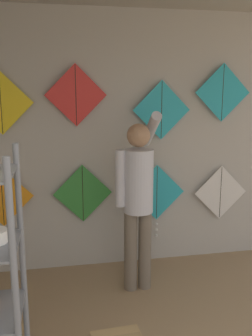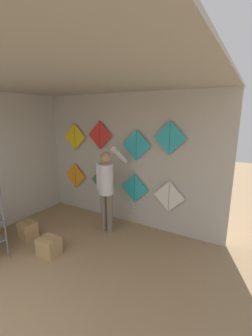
{
  "view_description": "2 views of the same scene",
  "coord_description": "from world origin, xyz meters",
  "px_view_note": "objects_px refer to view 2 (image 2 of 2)",
  "views": [
    {
      "loc": [
        -0.68,
        -0.35,
        1.99
      ],
      "look_at": [
        0.04,
        3.34,
        1.19
      ],
      "focal_mm": 40.0,
      "sensor_mm": 36.0,
      "label": 1
    },
    {
      "loc": [
        2.59,
        -0.43,
        2.38
      ],
      "look_at": [
        0.37,
        3.34,
        1.32
      ],
      "focal_mm": 24.0,
      "sensor_mm": 36.0,
      "label": 2
    }
  ],
  "objects_px": {
    "kite_3": "(169,196)",
    "kite_5": "(100,135)",
    "cardboard_box": "(49,246)",
    "kite_0": "(75,176)",
    "kite_2": "(134,190)",
    "kite_7": "(170,138)",
    "kite_4": "(75,137)",
    "cardboard_box_spare": "(28,230)",
    "kite_6": "(136,145)",
    "kite_1": "(103,181)",
    "shopkeeper": "(107,185)"
  },
  "relations": [
    {
      "from": "kite_0",
      "to": "kite_7",
      "type": "bearing_deg",
      "value": 0.0
    },
    {
      "from": "kite_6",
      "to": "cardboard_box",
      "type": "bearing_deg",
      "value": -114.34
    },
    {
      "from": "cardboard_box",
      "to": "kite_7",
      "type": "xyz_separation_m",
      "value": [
        1.48,
        1.72,
        1.79
      ]
    },
    {
      "from": "cardboard_box",
      "to": "kite_2",
      "type": "relative_size",
      "value": 0.43
    },
    {
      "from": "cardboard_box",
      "to": "cardboard_box_spare",
      "type": "height_order",
      "value": "cardboard_box_spare"
    },
    {
      "from": "kite_3",
      "to": "kite_1",
      "type": "bearing_deg",
      "value": 180.0
    },
    {
      "from": "kite_2",
      "to": "kite_6",
      "type": "xyz_separation_m",
      "value": [
        0.04,
        0.0,
        0.96
      ]
    },
    {
      "from": "shopkeeper",
      "to": "kite_5",
      "type": "xyz_separation_m",
      "value": [
        -0.54,
        0.54,
        0.92
      ]
    },
    {
      "from": "cardboard_box",
      "to": "kite_7",
      "type": "bearing_deg",
      "value": 49.35
    },
    {
      "from": "kite_2",
      "to": "kite_3",
      "type": "xyz_separation_m",
      "value": [
        0.77,
        0.0,
        -0.01
      ]
    },
    {
      "from": "kite_4",
      "to": "kite_2",
      "type": "bearing_deg",
      "value": -0.03
    },
    {
      "from": "kite_0",
      "to": "kite_1",
      "type": "relative_size",
      "value": 1.0
    },
    {
      "from": "shopkeeper",
      "to": "kite_2",
      "type": "xyz_separation_m",
      "value": [
        0.34,
        0.53,
        -0.2
      ]
    },
    {
      "from": "cardboard_box_spare",
      "to": "kite_5",
      "type": "distance_m",
      "value": 2.43
    },
    {
      "from": "cardboard_box_spare",
      "to": "kite_5",
      "type": "height_order",
      "value": "kite_5"
    },
    {
      "from": "kite_2",
      "to": "kite_7",
      "type": "xyz_separation_m",
      "value": [
        0.73,
        0.0,
        1.14
      ]
    },
    {
      "from": "kite_3",
      "to": "kite_5",
      "type": "relative_size",
      "value": 1.0
    },
    {
      "from": "kite_2",
      "to": "kite_5",
      "type": "height_order",
      "value": "kite_5"
    },
    {
      "from": "kite_0",
      "to": "kite_5",
      "type": "distance_m",
      "value": 1.31
    },
    {
      "from": "kite_5",
      "to": "cardboard_box",
      "type": "bearing_deg",
      "value": -85.36
    },
    {
      "from": "kite_2",
      "to": "cardboard_box",
      "type": "bearing_deg",
      "value": -113.33
    },
    {
      "from": "kite_2",
      "to": "kite_5",
      "type": "bearing_deg",
      "value": 179.95
    },
    {
      "from": "shopkeeper",
      "to": "kite_4",
      "type": "bearing_deg",
      "value": 156.48
    },
    {
      "from": "kite_0",
      "to": "shopkeeper",
      "type": "bearing_deg",
      "value": -21.9
    },
    {
      "from": "cardboard_box_spare",
      "to": "kite_4",
      "type": "bearing_deg",
      "value": 93.94
    },
    {
      "from": "kite_2",
      "to": "kite_7",
      "type": "bearing_deg",
      "value": 0.06
    },
    {
      "from": "shopkeeper",
      "to": "kite_5",
      "type": "height_order",
      "value": "kite_5"
    },
    {
      "from": "kite_3",
      "to": "kite_6",
      "type": "relative_size",
      "value": 1.0
    },
    {
      "from": "kite_1",
      "to": "kite_3",
      "type": "bearing_deg",
      "value": 0.0
    },
    {
      "from": "cardboard_box",
      "to": "kite_6",
      "type": "distance_m",
      "value": 2.48
    },
    {
      "from": "shopkeeper",
      "to": "kite_6",
      "type": "relative_size",
      "value": 2.78
    },
    {
      "from": "cardboard_box",
      "to": "kite_0",
      "type": "height_order",
      "value": "kite_0"
    },
    {
      "from": "cardboard_box_spare",
      "to": "kite_6",
      "type": "bearing_deg",
      "value": 45.13
    },
    {
      "from": "cardboard_box",
      "to": "kite_5",
      "type": "height_order",
      "value": "kite_5"
    },
    {
      "from": "cardboard_box_spare",
      "to": "kite_2",
      "type": "distance_m",
      "value": 2.26
    },
    {
      "from": "cardboard_box_spare",
      "to": "kite_5",
      "type": "relative_size",
      "value": 0.53
    },
    {
      "from": "kite_1",
      "to": "kite_7",
      "type": "xyz_separation_m",
      "value": [
        1.57,
        0.0,
        1.07
      ]
    },
    {
      "from": "cardboard_box_spare",
      "to": "kite_2",
      "type": "relative_size",
      "value": 0.4
    },
    {
      "from": "kite_2",
      "to": "kite_6",
      "type": "height_order",
      "value": "kite_6"
    },
    {
      "from": "kite_3",
      "to": "kite_7",
      "type": "height_order",
      "value": "kite_7"
    },
    {
      "from": "kite_3",
      "to": "kite_4",
      "type": "xyz_separation_m",
      "value": [
        -2.4,
        0.0,
        1.05
      ]
    },
    {
      "from": "kite_4",
      "to": "kite_6",
      "type": "height_order",
      "value": "kite_4"
    },
    {
      "from": "kite_0",
      "to": "kite_5",
      "type": "xyz_separation_m",
      "value": [
        0.79,
        0.0,
        1.04
      ]
    },
    {
      "from": "cardboard_box_spare",
      "to": "shopkeeper",
      "type": "bearing_deg",
      "value": 41.09
    },
    {
      "from": "cardboard_box_spare",
      "to": "kite_3",
      "type": "relative_size",
      "value": 0.53
    },
    {
      "from": "kite_1",
      "to": "kite_3",
      "type": "xyz_separation_m",
      "value": [
        1.61,
        0.0,
        -0.08
      ]
    },
    {
      "from": "kite_3",
      "to": "kite_4",
      "type": "relative_size",
      "value": 1.0
    },
    {
      "from": "kite_3",
      "to": "kite_4",
      "type": "bearing_deg",
      "value": 180.0
    },
    {
      "from": "cardboard_box",
      "to": "kite_3",
      "type": "distance_m",
      "value": 2.38
    },
    {
      "from": "kite_7",
      "to": "shopkeeper",
      "type": "bearing_deg",
      "value": -153.54
    }
  ]
}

